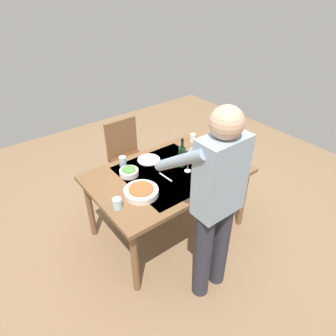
{
  "coord_description": "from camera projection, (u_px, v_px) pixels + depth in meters",
  "views": [
    {
      "loc": [
        1.44,
        1.87,
        2.35
      ],
      "look_at": [
        0.0,
        0.0,
        0.79
      ],
      "focal_mm": 31.95,
      "sensor_mm": 36.0,
      "label": 1
    }
  ],
  "objects": [
    {
      "name": "serving_bowl_pasta",
      "position": [
        141.0,
        191.0,
        2.56
      ],
      "size": [
        0.3,
        0.3,
        0.07
      ],
      "color": "silver",
      "rests_on": "dining_table"
    },
    {
      "name": "wine_bottle",
      "position": [
        182.0,
        156.0,
        2.9
      ],
      "size": [
        0.07,
        0.07,
        0.3
      ],
      "color": "black",
      "rests_on": "dining_table"
    },
    {
      "name": "side_bowl_salad",
      "position": [
        129.0,
        172.0,
        2.8
      ],
      "size": [
        0.18,
        0.18,
        0.07
      ],
      "color": "silver",
      "rests_on": "dining_table"
    },
    {
      "name": "ground_plane",
      "position": [
        168.0,
        228.0,
        3.27
      ],
      "size": [
        6.0,
        6.0,
        0.0
      ],
      "primitive_type": "plane",
      "color": "#846647"
    },
    {
      "name": "table_fork",
      "position": [
        166.0,
        177.0,
        2.79
      ],
      "size": [
        0.02,
        0.18,
        0.0
      ],
      "primitive_type": "cube",
      "rotation": [
        0.0,
        0.0,
        0.05
      ],
      "color": "silver",
      "rests_on": "dining_table"
    },
    {
      "name": "dinner_plate_near",
      "position": [
        200.0,
        158.0,
        3.06
      ],
      "size": [
        0.23,
        0.23,
        0.01
      ],
      "primitive_type": "cylinder",
      "color": "silver",
      "rests_on": "dining_table"
    },
    {
      "name": "dining_table",
      "position": [
        168.0,
        178.0,
        2.9
      ],
      "size": [
        1.48,
        0.98,
        0.74
      ],
      "color": "brown",
      "rests_on": "ground_plane"
    },
    {
      "name": "wine_glass_left",
      "position": [
        188.0,
        162.0,
        2.82
      ],
      "size": [
        0.07,
        0.07,
        0.15
      ],
      "color": "white",
      "rests_on": "dining_table"
    },
    {
      "name": "person_server",
      "position": [
        216.0,
        200.0,
        2.17
      ],
      "size": [
        0.42,
        0.61,
        1.69
      ],
      "color": "#2D2D38",
      "rests_on": "ground_plane"
    },
    {
      "name": "water_cup_near_left",
      "position": [
        123.0,
        161.0,
        2.93
      ],
      "size": [
        0.07,
        0.07,
        0.1
      ],
      "primitive_type": "cylinder",
      "color": "silver",
      "rests_on": "dining_table"
    },
    {
      "name": "dinner_plate_far",
      "position": [
        149.0,
        160.0,
        3.04
      ],
      "size": [
        0.23,
        0.23,
        0.01
      ],
      "primitive_type": "cylinder",
      "color": "silver",
      "rests_on": "dining_table"
    },
    {
      "name": "table_knife",
      "position": [
        224.0,
        171.0,
        2.87
      ],
      "size": [
        0.08,
        0.19,
        0.0
      ],
      "primitive_type": "cube",
      "rotation": [
        0.0,
        0.0,
        -0.37
      ],
      "color": "silver",
      "rests_on": "dining_table"
    },
    {
      "name": "water_cup_far_left",
      "position": [
        193.0,
        138.0,
        3.36
      ],
      "size": [
        0.07,
        0.07,
        0.09
      ],
      "primitive_type": "cylinder",
      "color": "silver",
      "rests_on": "dining_table"
    },
    {
      "name": "chair_near",
      "position": [
        127.0,
        153.0,
        3.57
      ],
      "size": [
        0.4,
        0.4,
        0.91
      ],
      "color": "#523019",
      "rests_on": "ground_plane"
    },
    {
      "name": "water_cup_near_right",
      "position": [
        117.0,
        203.0,
        2.41
      ],
      "size": [
        0.08,
        0.08,
        0.09
      ],
      "primitive_type": "cylinder",
      "color": "silver",
      "rests_on": "dining_table"
    }
  ]
}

